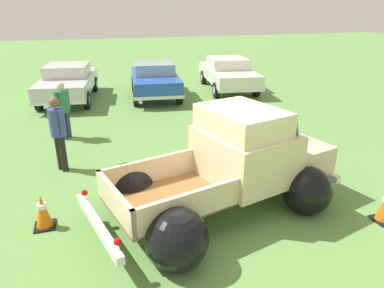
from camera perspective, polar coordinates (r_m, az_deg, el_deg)
The scene contains 8 objects.
ground_plane at distance 6.84m, azimuth 3.76°, elevation -10.60°, with size 80.00×80.00×0.00m, color #609347.
vintage_pickup_truck at distance 6.68m, azimuth 6.64°, elevation -4.11°, with size 4.95×3.61×1.96m.
show_car_0 at distance 15.45m, azimuth -19.45°, elevation 9.64°, with size 2.57×4.88×1.43m.
show_car_1 at distance 15.18m, azimuth -6.09°, elevation 10.51°, with size 2.39×4.33×1.43m.
show_car_2 at distance 16.61m, azimuth 5.87°, elevation 11.48°, with size 2.61×4.89×1.43m.
spectator_0 at distance 10.72m, azimuth -20.16°, elevation 5.64°, with size 0.48×0.48×1.66m.
spectator_1 at distance 8.56m, azimuth -20.93°, elevation 2.20°, with size 0.47×0.50×1.76m.
lane_cone_1 at distance 6.71m, azimuth -23.07°, elevation -10.02°, with size 0.36×0.36×0.63m.
Camera 1 is at (-2.14, -5.39, 3.62)m, focal length 32.87 mm.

